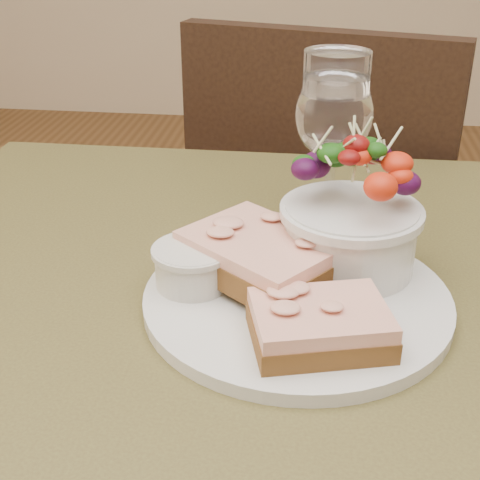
# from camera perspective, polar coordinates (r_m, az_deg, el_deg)

# --- Properties ---
(cafe_table) EXTENTS (0.80, 0.80, 0.75)m
(cafe_table) POSITION_cam_1_polar(r_m,az_deg,el_deg) (0.64, 1.20, -13.90)
(cafe_table) COLOR #443A1D
(cafe_table) RESTS_ON ground
(chair_far) EXTENTS (0.51, 0.51, 0.90)m
(chair_far) POSITION_cam_1_polar(r_m,az_deg,el_deg) (1.38, 7.42, -7.06)
(chair_far) COLOR black
(chair_far) RESTS_ON ground
(dinner_plate) EXTENTS (0.27, 0.27, 0.01)m
(dinner_plate) POSITION_cam_1_polar(r_m,az_deg,el_deg) (0.58, 4.86, -5.03)
(dinner_plate) COLOR silver
(dinner_plate) RESTS_ON cafe_table
(sandwich_front) EXTENTS (0.12, 0.10, 0.03)m
(sandwich_front) POSITION_cam_1_polar(r_m,az_deg,el_deg) (0.52, 6.84, -7.18)
(sandwich_front) COLOR #472A12
(sandwich_front) RESTS_ON dinner_plate
(sandwich_back) EXTENTS (0.16, 0.16, 0.03)m
(sandwich_back) POSITION_cam_1_polar(r_m,az_deg,el_deg) (0.59, 1.77, -1.31)
(sandwich_back) COLOR #472A12
(sandwich_back) RESTS_ON dinner_plate
(ramekin) EXTENTS (0.07, 0.07, 0.04)m
(ramekin) POSITION_cam_1_polar(r_m,az_deg,el_deg) (0.58, -4.07, -2.07)
(ramekin) COLOR silver
(ramekin) RESTS_ON dinner_plate
(salad_bowl) EXTENTS (0.12, 0.12, 0.13)m
(salad_bowl) POSITION_cam_1_polar(r_m,az_deg,el_deg) (0.60, 9.52, 2.66)
(salad_bowl) COLOR silver
(salad_bowl) RESTS_ON dinner_plate
(garnish) EXTENTS (0.05, 0.04, 0.02)m
(garnish) POSITION_cam_1_polar(r_m,az_deg,el_deg) (0.64, -0.93, -0.38)
(garnish) COLOR #103409
(garnish) RESTS_ON dinner_plate
(wine_glass) EXTENTS (0.08, 0.08, 0.18)m
(wine_glass) POSITION_cam_1_polar(r_m,az_deg,el_deg) (0.67, 8.00, 10.16)
(wine_glass) COLOR white
(wine_glass) RESTS_ON cafe_table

